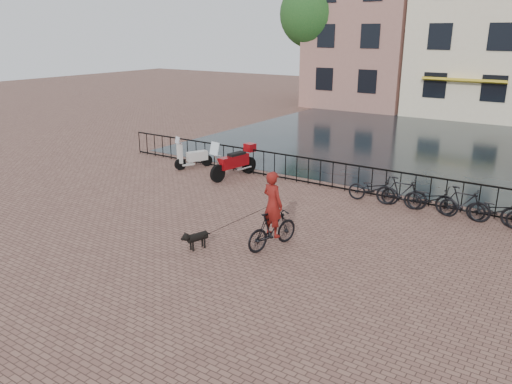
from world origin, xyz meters
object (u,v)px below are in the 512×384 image
Objects in this scene: cyclist at (273,215)px; motorcycle at (234,158)px; scooter at (193,151)px; dog at (197,239)px.

motorcycle is at bearing -30.45° from cyclist.
scooter is (-7.09, 5.04, -0.21)m from cyclist.
dog is 0.53× the size of scooter.
motorcycle is 2.29m from scooter.
dog is at bearing -23.60° from scooter.
cyclist is at bearing -35.54° from motorcycle.
scooter is at bearing -176.45° from motorcycle.
motorcycle is at bearing 19.06° from scooter.
dog is (-1.59, -1.18, -0.66)m from cyclist.
cyclist is 1.54× the size of scooter.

